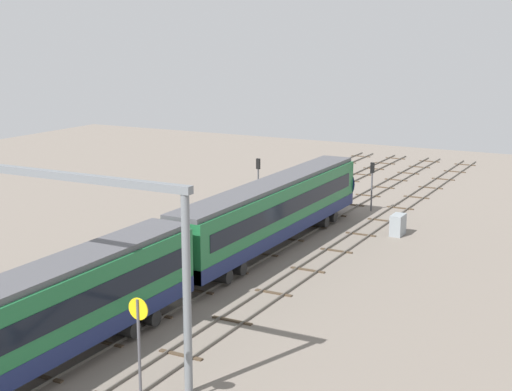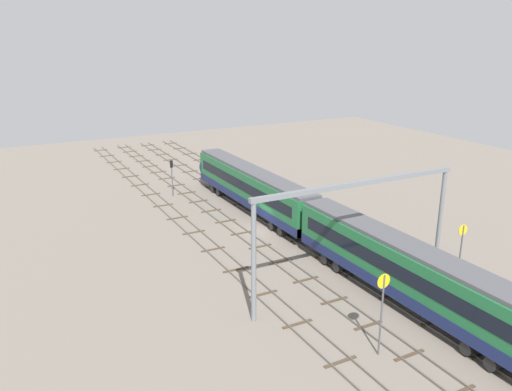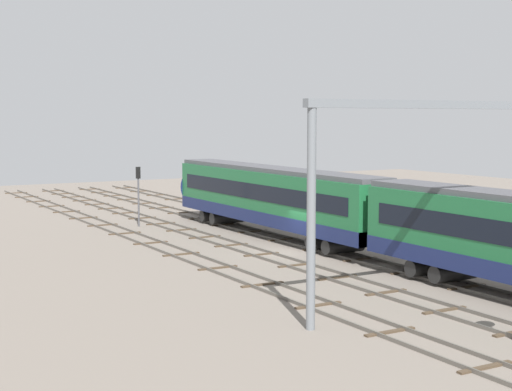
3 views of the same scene
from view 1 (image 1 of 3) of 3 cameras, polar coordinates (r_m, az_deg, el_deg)
ground_plane at (r=50.22m, az=-3.96°, el=-5.40°), size 115.51×115.51×0.00m
track_near_foreground at (r=47.27m, az=2.70°, el=-6.44°), size 99.51×2.40×0.16m
track_with_train at (r=49.15m, az=-1.84°, el=-5.69°), size 99.51×2.40×0.16m
track_middle at (r=51.32m, az=-6.00°, el=-4.97°), size 99.51×2.40×0.16m
track_second_far at (r=53.74m, az=-9.80°, el=-4.28°), size 99.51×2.40×0.16m
train at (r=43.64m, az=-5.68°, el=-4.53°), size 50.40×3.24×4.80m
overhead_gantry at (r=36.70m, az=-17.00°, el=-1.54°), size 0.40×18.32×9.15m
speed_sign_near_foreground at (r=30.47m, az=-8.85°, el=-10.91°), size 0.14×0.90×5.15m
signal_light_trackside_approach at (r=65.56m, az=8.79°, el=1.23°), size 0.31×0.32×4.26m
signal_light_trackside_departure at (r=64.54m, az=0.17°, el=1.41°), size 0.31×0.32×4.64m
relay_cabinet at (r=58.47m, az=10.70°, el=-2.20°), size 1.58×0.88×1.62m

